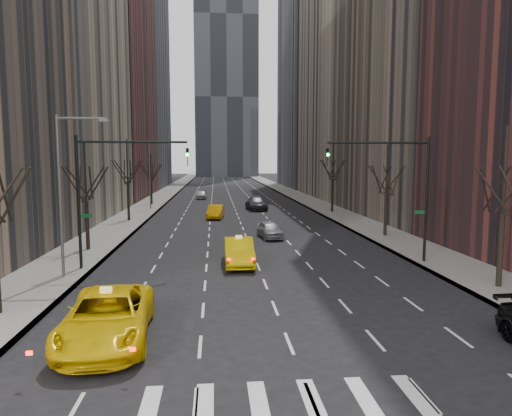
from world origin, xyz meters
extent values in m
plane|color=black|center=(0.00, 0.00, 0.00)|extent=(400.00, 400.00, 0.00)
cube|color=slate|center=(-12.25, 70.00, 0.07)|extent=(4.50, 320.00, 0.15)
cube|color=slate|center=(12.25, 70.00, 0.07)|extent=(4.50, 320.00, 0.15)
cube|color=brown|center=(-21.50, 66.00, 22.00)|extent=(14.00, 28.00, 44.00)
cube|color=#5D5D62|center=(-21.50, 96.00, 30.00)|extent=(14.00, 30.00, 60.00)
cube|color=#B9A88D|center=(21.50, 64.00, 25.00)|extent=(14.00, 28.00, 50.00)
cube|color=#5D5D62|center=(21.50, 95.00, 29.00)|extent=(14.00, 30.00, 58.00)
cube|color=black|center=(2.00, 170.00, 60.00)|extent=(24.00, 24.00, 120.00)
cylinder|color=black|center=(-11.85, 4.85, 5.16)|extent=(0.42, 1.80, 2.52)
cylinder|color=black|center=(-11.19, 4.29, 5.16)|extent=(1.74, 0.72, 2.52)
cylinder|color=black|center=(-11.34, 3.45, 5.16)|extent=(1.46, 1.25, 2.52)
cylinder|color=black|center=(-12.00, 18.00, 1.93)|extent=(0.28, 0.28, 3.57)
cylinder|color=black|center=(-12.00, 18.00, 5.84)|extent=(0.16, 0.16, 4.25)
cylinder|color=black|center=(-11.85, 18.85, 4.95)|extent=(0.42, 1.80, 2.52)
cylinder|color=black|center=(-11.19, 18.29, 4.95)|extent=(1.74, 0.72, 2.52)
cylinder|color=black|center=(-11.34, 17.45, 4.95)|extent=(1.46, 1.25, 2.52)
cylinder|color=black|center=(-12.15, 17.15, 4.95)|extent=(0.42, 1.80, 2.52)
cylinder|color=black|center=(-12.81, 17.71, 4.95)|extent=(1.74, 0.72, 2.52)
cylinder|color=black|center=(-12.66, 18.55, 4.95)|extent=(1.46, 1.25, 2.52)
cylinder|color=black|center=(-12.00, 34.00, 2.15)|extent=(0.28, 0.28, 3.99)
cylinder|color=black|center=(-12.00, 34.00, 6.52)|extent=(0.16, 0.16, 4.75)
cylinder|color=black|center=(-11.85, 34.85, 5.37)|extent=(0.42, 1.80, 2.52)
cylinder|color=black|center=(-11.19, 34.29, 5.37)|extent=(1.74, 0.72, 2.52)
cylinder|color=black|center=(-11.34, 33.45, 5.37)|extent=(1.46, 1.25, 2.52)
cylinder|color=black|center=(-12.15, 33.15, 5.37)|extent=(0.42, 1.80, 2.52)
cylinder|color=black|center=(-12.81, 33.71, 5.37)|extent=(1.74, 0.72, 2.52)
cylinder|color=black|center=(-12.66, 34.55, 5.37)|extent=(1.46, 1.25, 2.52)
cylinder|color=black|center=(-12.00, 52.00, 1.83)|extent=(0.28, 0.28, 3.36)
cylinder|color=black|center=(-12.00, 52.00, 5.51)|extent=(0.16, 0.16, 4.00)
cylinder|color=black|center=(-11.85, 52.85, 4.74)|extent=(0.42, 1.80, 2.52)
cylinder|color=black|center=(-11.19, 52.29, 4.74)|extent=(1.74, 0.72, 2.52)
cylinder|color=black|center=(-11.34, 51.45, 4.74)|extent=(1.46, 1.25, 2.52)
cylinder|color=black|center=(-12.15, 51.15, 4.74)|extent=(0.42, 1.80, 2.52)
cylinder|color=black|center=(-12.81, 51.71, 4.74)|extent=(1.74, 0.72, 2.52)
cylinder|color=black|center=(-12.66, 52.55, 4.74)|extent=(1.46, 1.25, 2.52)
cylinder|color=black|center=(12.00, 6.00, 2.04)|extent=(0.28, 0.28, 3.78)
cylinder|color=black|center=(12.00, 6.00, 6.18)|extent=(0.16, 0.16, 4.50)
cylinder|color=black|center=(12.15, 6.85, 5.16)|extent=(0.42, 1.80, 2.52)
cylinder|color=black|center=(11.85, 5.15, 5.16)|extent=(0.42, 1.80, 2.52)
cylinder|color=black|center=(11.19, 5.71, 5.16)|extent=(1.74, 0.72, 2.52)
cylinder|color=black|center=(11.34, 6.55, 5.16)|extent=(1.46, 1.25, 2.52)
cylinder|color=black|center=(12.00, 22.00, 1.93)|extent=(0.28, 0.28, 3.57)
cylinder|color=black|center=(12.00, 22.00, 5.84)|extent=(0.16, 0.16, 4.25)
cylinder|color=black|center=(12.15, 22.85, 4.95)|extent=(0.42, 1.80, 2.52)
cylinder|color=black|center=(12.81, 22.29, 4.95)|extent=(1.74, 0.72, 2.52)
cylinder|color=black|center=(12.66, 21.45, 4.95)|extent=(1.46, 1.25, 2.52)
cylinder|color=black|center=(11.85, 21.15, 4.95)|extent=(0.42, 1.80, 2.52)
cylinder|color=black|center=(11.19, 21.71, 4.95)|extent=(1.74, 0.72, 2.52)
cylinder|color=black|center=(11.34, 22.55, 4.95)|extent=(1.46, 1.25, 2.52)
cylinder|color=black|center=(12.00, 40.00, 2.15)|extent=(0.28, 0.28, 3.99)
cylinder|color=black|center=(12.00, 40.00, 6.52)|extent=(0.16, 0.16, 4.75)
cylinder|color=black|center=(12.15, 40.85, 5.37)|extent=(0.42, 1.80, 2.52)
cylinder|color=black|center=(12.81, 40.29, 5.37)|extent=(1.74, 0.72, 2.52)
cylinder|color=black|center=(12.66, 39.45, 5.37)|extent=(1.46, 1.25, 2.52)
cylinder|color=black|center=(11.85, 39.15, 5.37)|extent=(0.42, 1.80, 2.52)
cylinder|color=black|center=(11.19, 39.71, 5.37)|extent=(1.74, 0.72, 2.52)
cylinder|color=black|center=(11.34, 40.55, 5.37)|extent=(1.46, 1.25, 2.52)
cylinder|color=black|center=(-10.80, 12.00, 4.15)|extent=(0.18, 0.18, 8.00)
cylinder|color=black|center=(-7.55, 12.00, 7.75)|extent=(6.50, 0.14, 0.14)
imported|color=black|center=(-4.30, 12.00, 6.85)|extent=(0.18, 0.22, 1.10)
sphere|color=#0CFF33|center=(-4.30, 11.82, 7.00)|extent=(0.20, 0.20, 0.20)
cube|color=#0C5926|center=(-10.40, 12.00, 3.35)|extent=(0.70, 0.04, 0.22)
cylinder|color=black|center=(10.80, 12.00, 4.15)|extent=(0.18, 0.18, 8.00)
cylinder|color=black|center=(7.55, 12.00, 7.75)|extent=(6.50, 0.14, 0.14)
imported|color=black|center=(4.30, 12.00, 6.85)|extent=(0.18, 0.22, 1.10)
sphere|color=#0CFF33|center=(4.30, 11.82, 7.00)|extent=(0.20, 0.20, 0.20)
cube|color=#0C5926|center=(10.40, 12.00, 3.35)|extent=(0.70, 0.04, 0.22)
cylinder|color=slate|center=(-11.20, 10.00, 4.65)|extent=(0.16, 0.16, 9.00)
cylinder|color=slate|center=(-9.90, 10.00, 8.95)|extent=(2.60, 0.14, 0.14)
cube|color=slate|center=(-8.70, 10.00, 8.85)|extent=(0.50, 0.22, 0.15)
cylinder|color=slate|center=(-11.20, 45.00, 4.65)|extent=(0.16, 0.16, 9.00)
cylinder|color=slate|center=(-9.90, 45.00, 8.95)|extent=(2.60, 0.14, 0.14)
cube|color=slate|center=(-8.70, 45.00, 8.85)|extent=(0.50, 0.22, 0.15)
imported|color=yellow|center=(-6.68, 0.82, 0.92)|extent=(3.49, 6.79, 1.83)
imported|color=#DCB904|center=(-1.18, 12.65, 0.85)|extent=(1.81, 5.14, 1.69)
imported|color=#919499|center=(1.99, 22.46, 0.71)|extent=(2.21, 4.36, 1.42)
imported|color=#FFAF05|center=(-2.63, 35.96, 0.76)|extent=(2.13, 4.77, 1.52)
imported|color=#2E2D33|center=(2.79, 44.32, 0.86)|extent=(2.81, 6.06, 1.71)
imported|color=silver|center=(-5.06, 61.99, 0.71)|extent=(1.80, 4.19, 1.41)
camera|label=1|loc=(-2.65, -15.94, 6.74)|focal=32.00mm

